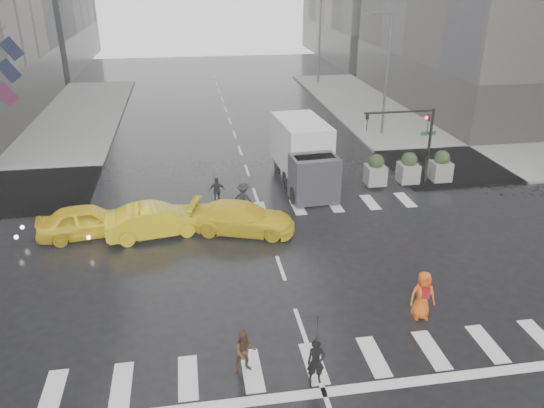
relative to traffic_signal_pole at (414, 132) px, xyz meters
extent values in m
plane|color=black|center=(-9.01, -8.01, -3.22)|extent=(120.00, 120.00, 0.00)
cube|color=slate|center=(10.49, 9.49, -3.14)|extent=(35.00, 35.00, 0.15)
cube|color=#312E2B|center=(19.99, 18.99, -1.02)|extent=(26.05, 26.05, 4.40)
cube|color=#312E2B|center=(19.99, 47.99, -1.02)|extent=(26.05, 26.05, 4.40)
cylinder|color=black|center=(0.99, -0.01, -0.97)|extent=(0.16, 0.16, 4.50)
cylinder|color=black|center=(-1.01, -0.01, 1.18)|extent=(4.00, 0.12, 0.12)
imported|color=black|center=(0.74, -0.01, 0.48)|extent=(0.16, 0.20, 1.00)
imported|color=black|center=(-2.81, -0.01, 0.68)|extent=(0.16, 0.20, 1.00)
sphere|color=#FF190C|center=(0.64, -0.01, 0.78)|extent=(0.20, 0.20, 0.20)
cube|color=#0C562F|center=(0.99, 0.29, -0.22)|extent=(0.90, 0.03, 0.22)
cylinder|color=#59595B|center=(1.99, 9.99, 1.28)|extent=(0.20, 0.20, 9.00)
cylinder|color=#59595B|center=(1.09, 9.99, 5.58)|extent=(1.80, 0.12, 0.12)
cube|color=#59595B|center=(0.19, 9.99, 5.48)|extent=(0.50, 0.22, 0.15)
cylinder|color=#59595B|center=(1.99, 29.99, 1.28)|extent=(0.20, 0.20, 9.00)
cube|color=slate|center=(-2.01, 0.19, -2.52)|extent=(1.10, 1.10, 1.10)
sphere|color=black|center=(-2.01, 0.19, -1.72)|extent=(0.90, 0.90, 0.90)
cube|color=slate|center=(-0.01, 0.19, -2.52)|extent=(1.10, 1.10, 1.10)
sphere|color=black|center=(-0.01, 0.19, -1.72)|extent=(0.90, 0.90, 0.90)
cube|color=slate|center=(1.99, 0.19, -2.52)|extent=(1.10, 1.10, 1.10)
sphere|color=black|center=(1.99, 0.19, -1.72)|extent=(0.90, 0.90, 0.90)
cube|color=red|center=(-23.81, 8.99, 1.03)|extent=(1.54, 0.02, 1.66)
cube|color=#0F1738|center=(-23.81, 10.49, 2.23)|extent=(1.54, 0.02, 1.66)
cube|color=#0F1738|center=(-23.81, 11.99, 3.43)|extent=(1.54, 0.02, 1.66)
imported|color=black|center=(-9.16, -14.81, -2.46)|extent=(0.58, 0.40, 1.52)
imported|color=black|center=(-9.16, -14.81, -1.23)|extent=(1.03, 1.04, 0.88)
imported|color=#462C19|center=(-11.21, -13.97, -2.49)|extent=(0.75, 0.60, 1.46)
imported|color=#E95710|center=(-4.63, -12.21, -2.29)|extent=(0.96, 0.68, 1.85)
cube|color=maroon|center=(-4.63, -12.39, -2.07)|extent=(0.29, 0.19, 0.40)
imported|color=black|center=(-11.18, -0.85, -2.47)|extent=(0.89, 0.55, 1.50)
imported|color=black|center=(-9.96, -2.54, -2.33)|extent=(1.31, 1.05, 1.78)
imported|color=yellow|center=(-17.44, -3.60, -2.45)|extent=(4.75, 2.50, 1.54)
imported|color=yellow|center=(-14.28, -4.08, -2.45)|extent=(4.88, 2.45, 1.54)
imported|color=yellow|center=(-10.23, -4.37, -2.49)|extent=(4.85, 3.29, 1.46)
cube|color=silver|center=(-6.01, 2.07, -1.05)|extent=(2.53, 4.85, 2.85)
cube|color=#343338|center=(-6.01, -1.31, -1.90)|extent=(2.43, 1.90, 2.43)
cube|color=black|center=(-6.01, -1.31, -1.16)|extent=(2.11, 0.95, 0.95)
cylinder|color=black|center=(-7.11, -1.52, -2.74)|extent=(0.30, 0.95, 0.95)
cylinder|color=black|center=(-4.90, -1.52, -2.74)|extent=(0.30, 0.95, 0.95)
cylinder|color=black|center=(-7.11, 0.80, -2.74)|extent=(0.30, 0.95, 0.95)
cylinder|color=black|center=(-4.90, 0.80, -2.74)|extent=(0.30, 0.95, 0.95)
cylinder|color=black|center=(-7.11, 3.75, -2.74)|extent=(0.30, 0.95, 0.95)
cylinder|color=black|center=(-4.90, 3.75, -2.74)|extent=(0.30, 0.95, 0.95)
camera|label=1|loc=(-12.50, -27.04, 8.35)|focal=35.00mm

